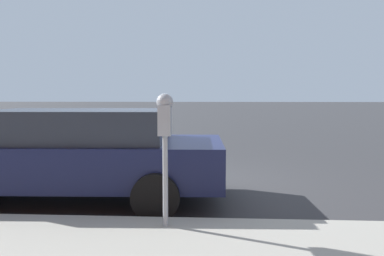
# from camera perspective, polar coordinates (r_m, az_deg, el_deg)

# --- Properties ---
(ground_plane) EXTENTS (220.00, 220.00, 0.00)m
(ground_plane) POSITION_cam_1_polar(r_m,az_deg,el_deg) (6.92, -5.06, -8.85)
(ground_plane) COLOR #333335
(parking_meter) EXTENTS (0.21, 0.19, 1.51)m
(parking_meter) POSITION_cam_1_polar(r_m,az_deg,el_deg) (4.19, -4.14, 0.39)
(parking_meter) COLOR gray
(parking_meter) RESTS_ON sidewalk
(car_navy) EXTENTS (2.27, 4.88, 1.43)m
(car_navy) POSITION_cam_1_polar(r_m,az_deg,el_deg) (6.15, -18.00, -3.52)
(car_navy) COLOR #14193D
(car_navy) RESTS_ON ground_plane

